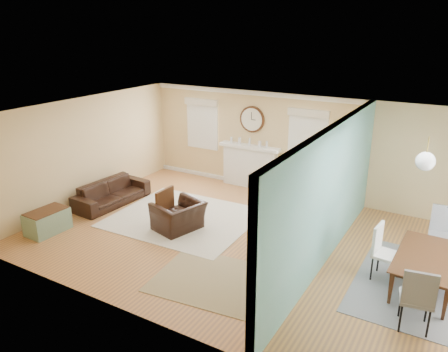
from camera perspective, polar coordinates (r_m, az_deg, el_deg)
The scene contains 26 objects.
floor at distance 9.04m, azimuth 3.46°, elevation -8.59°, with size 9.00×9.00×0.00m, color #925D3C.
wall_back at distance 11.16m, azimuth 10.61°, elevation 3.76°, with size 9.00×0.02×2.60m, color tan.
wall_front at distance 6.21m, azimuth -9.11°, elevation -9.07°, with size 9.00×0.02×2.60m, color tan.
wall_left at distance 11.17m, azimuth -17.47°, elevation 3.20°, with size 0.02×6.00×2.60m, color tan.
ceiling at distance 8.16m, azimuth 3.83°, elevation 7.77°, with size 9.00×6.00×0.02m, color white.
partition at distance 8.24m, azimuth 13.97°, elevation -1.67°, with size 0.17×6.00×2.60m.
fireplace at distance 11.82m, azimuth 3.37°, elevation 1.37°, with size 1.70×0.30×1.17m.
wall_clock at distance 11.57m, azimuth 3.68°, elevation 7.40°, with size 0.70×0.07×0.70m.
window_left at distance 12.35m, azimuth -2.85°, elevation 7.26°, with size 1.05×0.13×1.42m.
window_right at distance 11.01m, azimuth 10.88°, elevation 5.46°, with size 1.05×0.13×1.42m.
pendant at distance 7.47m, azimuth 24.81°, elevation 1.76°, with size 0.30×0.30×0.55m.
rug_cream at distance 10.10m, azimuth -5.29°, elevation -5.48°, with size 3.11×2.70×0.02m, color beige.
rug_jute at distance 7.81m, azimuth -1.37°, elevation -13.40°, with size 2.01×1.64×0.01m, color tan.
rug_grey at distance 8.33m, azimuth 24.74°, elevation -13.13°, with size 2.21×2.76×0.01m, color gray.
sofa at distance 11.11m, azimuth -14.45°, elevation -2.12°, with size 1.96×0.77×0.57m, color black.
eames_chair at distance 9.46m, azimuth -5.95°, elevation -5.23°, with size 0.97×0.85×0.63m, color black.
green_chair at distance 10.42m, azimuth 10.27°, elevation -3.00°, with size 0.70×0.72×0.65m, color #008268.
trunk at distance 10.06m, azimuth -22.08°, elevation -5.50°, with size 0.56×0.88×0.50m.
credenza at distance 9.69m, azimuth 13.78°, elevation -4.56°, with size 0.48×1.42×0.80m.
tv at distance 9.43m, azimuth 14.02°, elevation -0.58°, with size 1.08×0.14×0.62m, color black.
garden_stool at distance 8.86m, azimuth 11.31°, elevation -7.72°, with size 0.35×0.35×0.51m, color white.
potted_plant at distance 8.66m, azimuth 11.51°, elevation -5.01°, with size 0.37×0.32×0.41m, color #337F33.
dining_table at distance 8.18m, azimuth 25.03°, elevation -11.37°, with size 1.71×0.95×0.60m, color #4A2B16.
dining_chair_n at distance 9.12m, azimuth 26.62°, elevation -6.34°, with size 0.47×0.47×1.01m.
dining_chair_s at distance 7.01m, azimuth 23.94°, elevation -13.64°, with size 0.52×0.52×1.03m.
dining_chair_w at distance 8.05m, azimuth 20.60°, elevation -8.94°, with size 0.48×0.48×1.00m.
Camera 1 is at (3.55, -7.17, 4.22)m, focal length 35.00 mm.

